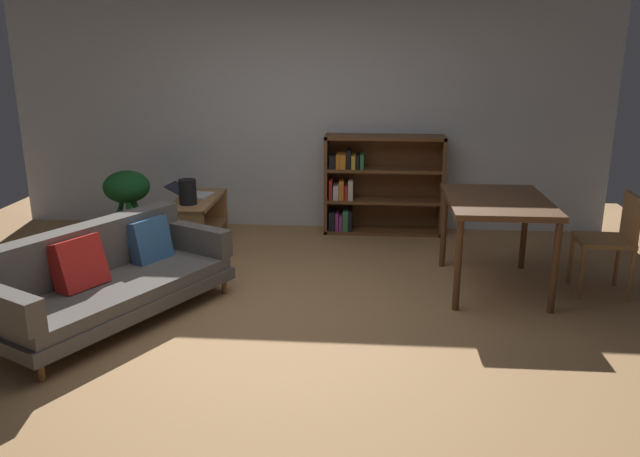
# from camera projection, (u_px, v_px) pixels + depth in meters

# --- Properties ---
(ground_plane) EXTENTS (8.16, 8.16, 0.00)m
(ground_plane) POSITION_uv_depth(u_px,v_px,m) (273.00, 318.00, 5.01)
(ground_plane) COLOR #A87A4C
(back_wall_panel) EXTENTS (6.80, 0.10, 2.70)m
(back_wall_panel) POSITION_uv_depth(u_px,v_px,m) (307.00, 111.00, 7.22)
(back_wall_panel) COLOR silver
(back_wall_panel) RESTS_ON ground_plane
(fabric_couch) EXTENTS (1.60, 2.08, 0.72)m
(fabric_couch) POSITION_uv_depth(u_px,v_px,m) (106.00, 277.00, 4.91)
(fabric_couch) COLOR brown
(fabric_couch) RESTS_ON ground_plane
(media_console) EXTENTS (0.40, 1.01, 0.58)m
(media_console) POSITION_uv_depth(u_px,v_px,m) (197.00, 227.00, 6.49)
(media_console) COLOR olive
(media_console) RESTS_ON ground_plane
(open_laptop) EXTENTS (0.47, 0.34, 0.12)m
(open_laptop) POSITION_uv_depth(u_px,v_px,m) (192.00, 193.00, 6.53)
(open_laptop) COLOR silver
(open_laptop) RESTS_ON media_console
(desk_speaker) EXTENTS (0.17, 0.17, 0.24)m
(desk_speaker) POSITION_uv_depth(u_px,v_px,m) (188.00, 192.00, 6.16)
(desk_speaker) COLOR black
(desk_speaker) RESTS_ON media_console
(potted_floor_plant) EXTENTS (0.48, 0.53, 0.81)m
(potted_floor_plant) POSITION_uv_depth(u_px,v_px,m) (128.00, 198.00, 6.66)
(potted_floor_plant) COLOR #9E9389
(potted_floor_plant) RESTS_ON ground_plane
(dining_table) EXTENTS (0.85, 1.16, 0.81)m
(dining_table) POSITION_uv_depth(u_px,v_px,m) (497.00, 209.00, 5.45)
(dining_table) COLOR #56351E
(dining_table) RESTS_ON ground_plane
(dining_chair_near) EXTENTS (0.45, 0.43, 0.88)m
(dining_chair_near) POSITION_uv_depth(u_px,v_px,m) (613.00, 237.00, 5.38)
(dining_chair_near) COLOR olive
(dining_chair_near) RESTS_ON ground_plane
(bookshelf) EXTENTS (1.33, 0.35, 1.11)m
(bookshelf) POSITION_uv_depth(u_px,v_px,m) (375.00, 185.00, 7.20)
(bookshelf) COLOR brown
(bookshelf) RESTS_ON ground_plane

